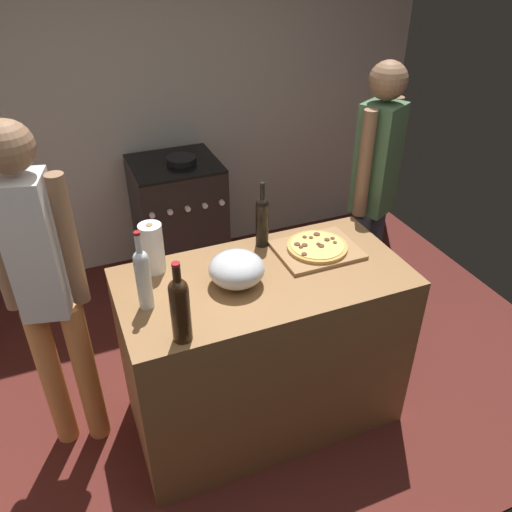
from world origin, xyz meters
name	(u,v)px	position (x,y,z in m)	size (l,w,h in m)	color
ground_plane	(235,344)	(0.00, 1.26, -0.01)	(3.97, 3.12, 0.02)	#511E19
kitchen_wall_rear	(167,91)	(0.00, 2.57, 1.30)	(3.97, 0.10, 2.60)	#BCB7AD
counter	(263,350)	(-0.05, 0.67, 0.46)	(1.36, 0.69, 0.93)	olive
cutting_board	(317,250)	(0.28, 0.76, 0.94)	(0.40, 0.32, 0.02)	#9E7247
pizza	(317,246)	(0.27, 0.76, 0.96)	(0.30, 0.30, 0.03)	tan
mixing_bowl	(237,269)	(-0.19, 0.66, 1.01)	(0.25, 0.25, 0.16)	#B2B2B7
paper_towel_roll	(152,248)	(-0.51, 0.91, 1.05)	(0.11, 0.11, 0.25)	white
wine_bottle_dark	(262,219)	(0.05, 0.93, 1.08)	(0.06, 0.06, 0.35)	black
wine_bottle_amber	(143,276)	(-0.60, 0.65, 1.09)	(0.06, 0.06, 0.37)	silver
wine_bottle_clear	(180,307)	(-0.52, 0.40, 1.09)	(0.08, 0.08, 0.36)	#331E0F
stove	(179,221)	(-0.09, 2.16, 0.46)	(0.60, 0.58, 0.96)	black
person_in_stripes	(44,284)	(-1.00, 0.90, 0.99)	(0.35, 0.24, 1.72)	#D88C4C
person_in_red	(374,188)	(0.86, 1.16, 1.00)	(0.34, 0.28, 1.72)	#383D4C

